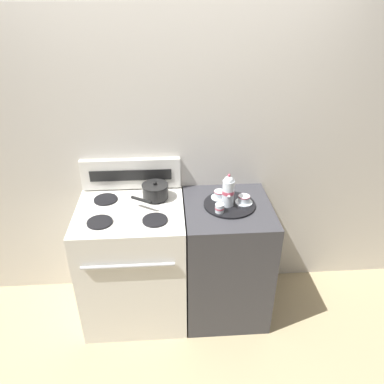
% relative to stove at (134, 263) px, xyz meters
% --- Properties ---
extents(ground_plane, '(6.00, 6.00, 0.00)m').
position_rel_stove_xyz_m(ground_plane, '(0.31, 0.00, -0.47)').
color(ground_plane, tan).
extents(wall_back, '(6.00, 0.05, 2.20)m').
position_rel_stove_xyz_m(wall_back, '(0.31, 0.35, 0.63)').
color(wall_back, beige).
rests_on(wall_back, ground).
extents(stove, '(0.74, 0.67, 0.95)m').
position_rel_stove_xyz_m(stove, '(0.00, 0.00, 0.00)').
color(stove, silver).
rests_on(stove, ground).
extents(control_panel, '(0.73, 0.05, 0.23)m').
position_rel_stove_xyz_m(control_panel, '(-0.00, 0.30, 0.59)').
color(control_panel, silver).
rests_on(control_panel, stove).
extents(side_counter, '(0.61, 0.64, 0.93)m').
position_rel_stove_xyz_m(side_counter, '(0.68, 0.00, -0.00)').
color(side_counter, '#38383D').
rests_on(side_counter, ground).
extents(saucepan, '(0.26, 0.29, 0.13)m').
position_rel_stove_xyz_m(saucepan, '(0.18, 0.14, 0.53)').
color(saucepan, black).
rests_on(saucepan, stove).
extents(serving_tray, '(0.36, 0.36, 0.01)m').
position_rel_stove_xyz_m(serving_tray, '(0.69, 0.01, 0.47)').
color(serving_tray, black).
rests_on(serving_tray, side_counter).
extents(teapot, '(0.08, 0.13, 0.24)m').
position_rel_stove_xyz_m(teapot, '(0.68, -0.00, 0.59)').
color(teapot, silver).
rests_on(teapot, serving_tray).
extents(teacup_left, '(0.12, 0.12, 0.05)m').
position_rel_stove_xyz_m(teacup_left, '(0.79, 0.02, 0.51)').
color(teacup_left, silver).
rests_on(teacup_left, serving_tray).
extents(teacup_right, '(0.12, 0.12, 0.05)m').
position_rel_stove_xyz_m(teacup_right, '(0.63, 0.10, 0.51)').
color(teacup_right, silver).
rests_on(teacup_right, serving_tray).
extents(creamer_jug, '(0.06, 0.06, 0.06)m').
position_rel_stove_xyz_m(creamer_jug, '(0.61, -0.09, 0.51)').
color(creamer_jug, silver).
rests_on(creamer_jug, serving_tray).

